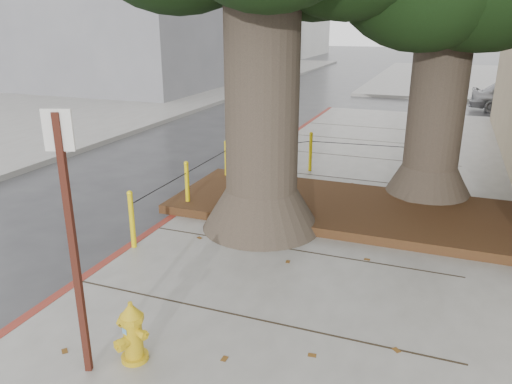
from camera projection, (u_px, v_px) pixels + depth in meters
The scene contains 9 objects.
ground at pixel (209, 319), 6.26m from camera, with size 140.00×140.00×0.00m, color #28282B.
sidewalk_far at pixel (511, 80), 30.70m from camera, with size 16.00×20.00×0.15m, color slate.
sidewalk_opposite at pixel (2, 113), 19.79m from camera, with size 14.00×60.00×0.15m, color slate.
curb_red at pixel (171, 221), 9.12m from camera, with size 0.14×26.00×0.16m, color maroon.
planter_bed at pixel (344, 208), 9.32m from camera, with size 6.40×2.60×0.16m, color black.
bollard_ring at pixel (264, 169), 10.20m from camera, with size 3.79×5.39×0.95m.
fire_hydrant at pixel (132, 332), 5.18m from camera, with size 0.37×0.36×0.69m.
signpost at pixel (72, 234), 4.64m from camera, with size 0.26×0.11×2.69m.
car_dark at pixel (144, 79), 26.39m from camera, with size 1.68×4.12×1.20m, color black.
Camera 1 is at (2.47, -4.83, 3.55)m, focal length 35.00 mm.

